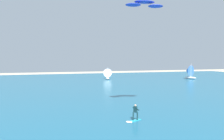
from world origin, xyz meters
The scene contains 5 objects.
ocean centered at (0.00, 49.76, 0.05)m, with size 160.00×90.00×0.10m, color #1E607F.
kitesurfer centered at (2.47, 17.84, 0.70)m, with size 2.00×1.36×1.67m.
kite centered at (5.50, 21.79, 12.93)m, with size 4.81×1.84×0.72m.
sailboat_far_right centered at (14.21, 64.76, 1.80)m, with size 2.88×3.29×3.71m.
sailboat_mid_right centered at (38.88, 57.88, 2.28)m, with size 3.77×4.24×4.77m.
Camera 1 is at (-6.99, -3.52, 6.41)m, focal length 37.16 mm.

